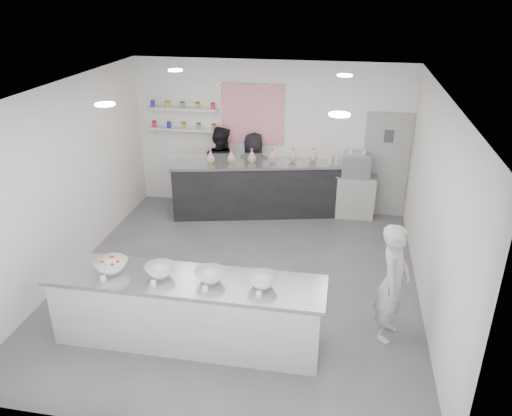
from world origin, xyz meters
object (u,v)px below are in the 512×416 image
(espresso_machine, at_px, (356,165))
(staff_left, at_px, (221,167))
(staff_right, at_px, (253,172))
(espresso_ledge, at_px, (344,195))
(prep_counter, at_px, (187,310))
(back_bar, at_px, (262,189))
(woman_prep, at_px, (393,283))

(espresso_machine, height_order, staff_left, staff_left)
(staff_left, bearing_deg, staff_right, -164.76)
(staff_left, bearing_deg, espresso_ledge, -165.42)
(prep_counter, bearing_deg, back_bar, 86.06)
(prep_counter, distance_m, staff_left, 4.39)
(prep_counter, height_order, back_bar, back_bar)
(prep_counter, bearing_deg, woman_prep, 12.96)
(back_bar, xyz_separation_m, espresso_machine, (1.82, 0.22, 0.55))
(woman_prep, distance_m, staff_right, 4.50)
(staff_right, bearing_deg, staff_left, -0.98)
(espresso_machine, relative_size, woman_prep, 0.33)
(woman_prep, bearing_deg, prep_counter, 120.44)
(woman_prep, xyz_separation_m, staff_right, (-2.52, 3.73, -0.01))
(staff_right, bearing_deg, woman_prep, 123.08)
(espresso_machine, distance_m, woman_prep, 3.74)
(staff_left, bearing_deg, espresso_machine, -165.37)
(back_bar, bearing_deg, staff_left, 151.35)
(back_bar, bearing_deg, espresso_ledge, -5.52)
(staff_left, bearing_deg, back_bar, 179.83)
(back_bar, xyz_separation_m, staff_left, (-0.91, 0.25, 0.31))
(espresso_ledge, relative_size, staff_right, 0.74)
(back_bar, height_order, staff_right, staff_right)
(espresso_ledge, bearing_deg, back_bar, -172.29)
(back_bar, distance_m, staff_right, 0.42)
(prep_counter, relative_size, espresso_machine, 6.43)
(back_bar, distance_m, espresso_machine, 1.91)
(espresso_ledge, distance_m, espresso_machine, 0.68)
(staff_left, xyz_separation_m, staff_right, (0.69, 0.00, -0.05))
(espresso_ledge, xyz_separation_m, woman_prep, (0.67, -3.70, 0.37))
(espresso_machine, bearing_deg, woman_prep, -82.55)
(woman_prep, bearing_deg, back_bar, 50.76)
(woman_prep, relative_size, staff_right, 1.01)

